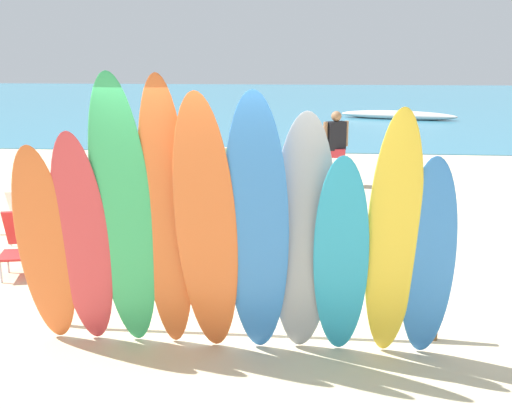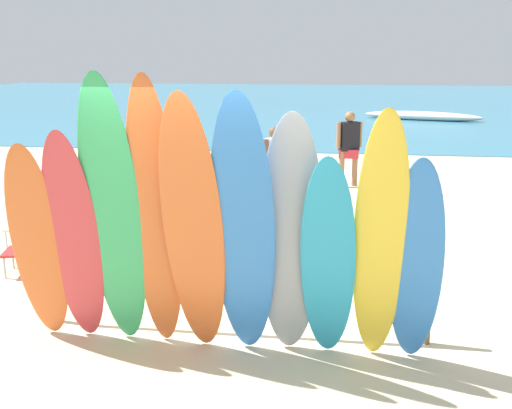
{
  "view_description": "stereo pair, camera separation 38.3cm",
  "coord_description": "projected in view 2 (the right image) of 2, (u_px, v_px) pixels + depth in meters",
  "views": [
    {
      "loc": [
        0.69,
        -5.86,
        2.77
      ],
      "look_at": [
        0.0,
        1.78,
        0.91
      ],
      "focal_mm": 43.83,
      "sensor_mm": 36.0,
      "label": 1
    },
    {
      "loc": [
        1.08,
        -5.81,
        2.77
      ],
      "look_at": [
        0.0,
        1.78,
        0.91
      ],
      "focal_mm": 43.83,
      "sensor_mm": 36.0,
      "label": 2
    }
  ],
  "objects": [
    {
      "name": "surfboard_orange_0",
      "position": [
        37.0,
        244.0,
        5.93
      ],
      "size": [
        0.54,
        0.56,
        2.02
      ],
      "primitive_type": "ellipsoid",
      "rotation": [
        0.22,
        0.0,
        0.06
      ],
      "color": "orange",
      "rests_on": "ground"
    },
    {
      "name": "surfboard_blue_9",
      "position": [
        416.0,
        263.0,
        5.46
      ],
      "size": [
        0.52,
        0.55,
        1.97
      ],
      "primitive_type": "ellipsoid",
      "rotation": [
        0.22,
        0.0,
        -0.1
      ],
      "color": "#337AD1",
      "rests_on": "ground"
    },
    {
      "name": "beachgoer_midbeach",
      "position": [
        349.0,
        144.0,
        13.16
      ],
      "size": [
        0.54,
        0.38,
        1.6
      ],
      "rotation": [
        0.0,
        0.0,
        3.66
      ],
      "color": "#9E704C",
      "rests_on": "ground"
    },
    {
      "name": "distant_boat",
      "position": [
        422.0,
        116.0,
        26.57
      ],
      "size": [
        5.02,
        2.3,
        0.4
      ],
      "color": "silver",
      "rests_on": "ground"
    },
    {
      "name": "beachgoer_photographing",
      "position": [
        274.0,
        161.0,
        11.42
      ],
      "size": [
        0.39,
        0.48,
        1.48
      ],
      "rotation": [
        0.0,
        0.0,
        4.13
      ],
      "color": "brown",
      "rests_on": "ground"
    },
    {
      "name": "surfboard_rack",
      "position": [
        231.0,
        274.0,
        6.25
      ],
      "size": [
        4.0,
        0.07,
        0.77
      ],
      "color": "brown",
      "rests_on": "ground"
    },
    {
      "name": "beach_chair_red",
      "position": [
        27.0,
        237.0,
        8.18
      ],
      "size": [
        0.65,
        0.8,
        0.81
      ],
      "rotation": [
        0.0,
        0.0,
        0.24
      ],
      "color": "#B7B7BC",
      "rests_on": "ground"
    },
    {
      "name": "surfboard_orange_3",
      "position": [
        155.0,
        218.0,
        5.69
      ],
      "size": [
        0.48,
        0.55,
        2.63
      ],
      "primitive_type": "ellipsoid",
      "rotation": [
        0.18,
        0.0,
        0.02
      ],
      "color": "orange",
      "rests_on": "ground"
    },
    {
      "name": "beachgoer_strolling",
      "position": [
        247.0,
        175.0,
        10.02
      ],
      "size": [
        0.57,
        0.24,
        1.52
      ],
      "rotation": [
        0.0,
        0.0,
        6.2
      ],
      "color": "beige",
      "rests_on": "ground"
    },
    {
      "name": "ocean_water",
      "position": [
        327.0,
        101.0,
        37.07
      ],
      "size": [
        60.0,
        40.0,
        0.02
      ],
      "primitive_type": "cube",
      "color": "teal",
      "rests_on": "ground"
    },
    {
      "name": "surfboard_red_1",
      "position": [
        74.0,
        239.0,
        5.87
      ],
      "size": [
        0.52,
        0.54,
        2.14
      ],
      "primitive_type": "ellipsoid",
      "rotation": [
        0.21,
        0.0,
        0.02
      ],
      "color": "#D13D42",
      "rests_on": "ground"
    },
    {
      "name": "surfboard_teal_7",
      "position": [
        328.0,
        261.0,
        5.53
      ],
      "size": [
        0.52,
        0.59,
        1.97
      ],
      "primitive_type": "ellipsoid",
      "rotation": [
        0.25,
        0.0,
        -0.06
      ],
      "color": "#289EC6",
      "rests_on": "ground"
    },
    {
      "name": "surfboard_yellow_8",
      "position": [
        380.0,
        241.0,
        5.41
      ],
      "size": [
        0.48,
        0.61,
        2.37
      ],
      "primitive_type": "ellipsoid",
      "rotation": [
        0.23,
        0.0,
        0.01
      ],
      "color": "yellow",
      "rests_on": "ground"
    },
    {
      "name": "beach_chair_blue",
      "position": [
        30.0,
        215.0,
        9.27
      ],
      "size": [
        0.52,
        0.69,
        0.82
      ],
      "rotation": [
        0.0,
        0.0,
        0.03
      ],
      "color": "#B7B7BC",
      "rests_on": "ground"
    },
    {
      "name": "ground",
      "position": [
        310.0,
        143.0,
        19.86
      ],
      "size": [
        60.0,
        60.0,
        0.0
      ],
      "primitive_type": "plane",
      "color": "beige"
    },
    {
      "name": "surfboard_green_2",
      "position": [
        113.0,
        216.0,
        5.73
      ],
      "size": [
        0.57,
        0.6,
        2.65
      ],
      "primitive_type": "ellipsoid",
      "rotation": [
        0.19,
        0.0,
        -0.03
      ],
      "color": "#38B266",
      "rests_on": "ground"
    },
    {
      "name": "surfboard_grey_6",
      "position": [
        291.0,
        238.0,
        5.59
      ],
      "size": [
        0.62,
        0.56,
        2.32
      ],
      "primitive_type": "ellipsoid",
      "rotation": [
        0.18,
        0.0,
        0.09
      ],
      "color": "#999EA3",
      "rests_on": "ground"
    },
    {
      "name": "surfboard_orange_4",
      "position": [
        193.0,
        230.0,
        5.54
      ],
      "size": [
        0.61,
        0.71,
        2.5
      ],
      "primitive_type": "ellipsoid",
      "rotation": [
        0.24,
        0.0,
        -0.08
      ],
      "color": "orange",
      "rests_on": "ground"
    },
    {
      "name": "surfboard_blue_5",
      "position": [
        243.0,
        231.0,
        5.48
      ],
      "size": [
        0.58,
        0.69,
        2.51
      ],
      "primitive_type": "ellipsoid",
      "rotation": [
        0.24,
        0.0,
        -0.01
      ],
      "color": "#337AD1",
      "rests_on": "ground"
    }
  ]
}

